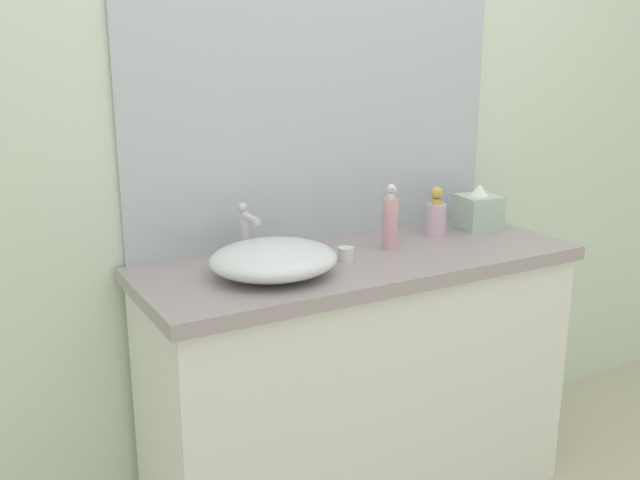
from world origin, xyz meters
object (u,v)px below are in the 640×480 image
at_px(sink_basin, 274,259).
at_px(tissue_box, 478,210).
at_px(soap_dispenser, 436,215).
at_px(lotion_bottle, 390,220).
at_px(candle_jar, 346,254).

relative_size(sink_basin, tissue_box, 2.30).
xyz_separation_m(soap_dispenser, lotion_bottle, (-0.23, -0.06, 0.02)).
xyz_separation_m(lotion_bottle, candle_jar, (-0.20, -0.05, -0.07)).
xyz_separation_m(sink_basin, lotion_bottle, (0.45, 0.08, 0.04)).
bearing_deg(candle_jar, tissue_box, 9.64).
distance_m(soap_dispenser, tissue_box, 0.18).
bearing_deg(tissue_box, soap_dispenser, 177.29).
relative_size(sink_basin, soap_dispenser, 2.19).
bearing_deg(sink_basin, soap_dispenser, 11.43).
distance_m(lotion_bottle, tissue_box, 0.42).
xyz_separation_m(sink_basin, candle_jar, (0.26, 0.03, -0.03)).
bearing_deg(sink_basin, candle_jar, 5.74).
relative_size(sink_basin, candle_jar, 7.53).
distance_m(sink_basin, lotion_bottle, 0.46).
height_order(sink_basin, lotion_bottle, lotion_bottle).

